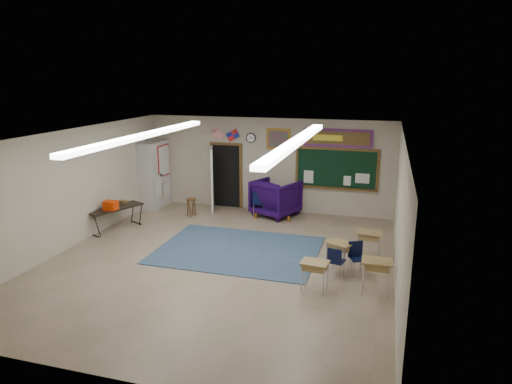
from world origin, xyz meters
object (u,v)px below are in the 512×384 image
(student_desk_front_right, at_px, (369,244))
(folding_table, at_px, (116,218))
(wingback_armchair, at_px, (276,198))
(wooden_stool, at_px, (191,207))
(student_desk_front_left, at_px, (339,254))

(student_desk_front_right, bearing_deg, folding_table, -177.61)
(wingback_armchair, bearing_deg, wooden_stool, 42.66)
(student_desk_front_left, relative_size, student_desk_front_right, 1.01)
(wooden_stool, bearing_deg, wingback_armchair, 18.68)
(wingback_armchair, bearing_deg, folding_table, 56.82)
(folding_table, height_order, wooden_stool, folding_table)
(folding_table, distance_m, wooden_stool, 2.36)
(wingback_armchair, bearing_deg, student_desk_front_left, 146.96)
(folding_table, bearing_deg, wingback_armchair, 56.22)
(student_desk_front_right, height_order, wooden_stool, student_desk_front_right)
(folding_table, relative_size, wooden_stool, 2.98)
(wingback_armchair, xyz_separation_m, folding_table, (-4.06, -2.62, -0.21))
(wingback_armchair, xyz_separation_m, student_desk_front_left, (2.37, -3.65, -0.20))
(wingback_armchair, distance_m, folding_table, 4.84)
(folding_table, bearing_deg, student_desk_front_right, 21.90)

